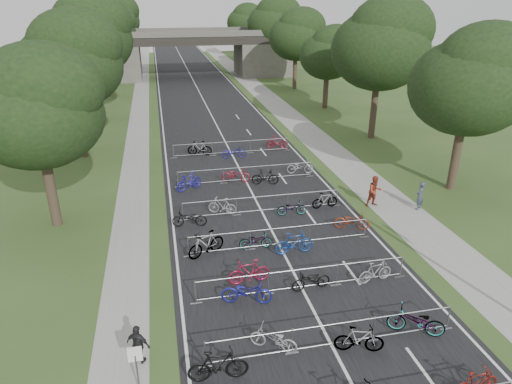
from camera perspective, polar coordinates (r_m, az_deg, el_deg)
road at (r=59.88m, az=-6.88°, el=11.90°), size 11.00×140.00×0.01m
sidewalk_right at (r=61.12m, az=0.77°, el=12.29°), size 3.00×140.00×0.01m
sidewalk_left at (r=59.66m, az=-14.20°, el=11.32°), size 2.00×140.00×0.01m
lane_markings at (r=59.88m, az=-6.88°, el=11.89°), size 0.12×140.00×0.00m
overpass_bridge at (r=74.12m, az=-8.25°, el=16.77°), size 31.00×8.00×7.05m
park_sign at (r=15.58m, az=-14.79°, el=-19.79°), size 0.45×0.06×1.83m
tree_left_0 at (r=25.64m, az=-25.67°, el=9.30°), size 6.72×6.72×10.25m
tree_right_0 at (r=31.02m, az=25.37°, el=12.27°), size 7.17×7.17×10.93m
tree_left_1 at (r=37.14m, az=-22.09°, el=14.88°), size 7.56×7.56×11.53m
tree_right_1 at (r=41.03m, az=15.47°, el=17.21°), size 8.18×8.18×12.47m
tree_left_2 at (r=48.89m, az=-20.14°, el=17.79°), size 8.40×8.40×12.81m
tree_right_2 at (r=52.15m, az=9.12°, el=16.71°), size 6.16×6.16×9.39m
tree_left_3 at (r=60.91m, az=-18.62°, el=17.28°), size 6.72×6.72×10.25m
tree_right_3 at (r=63.36m, az=5.15°, el=18.91°), size 7.17×7.17×10.93m
tree_left_4 at (r=72.77m, az=-17.84°, el=18.83°), size 7.56×7.56×11.53m
tree_right_4 at (r=74.83m, az=2.33°, el=20.40°), size 8.18×8.18×12.47m
tree_left_5 at (r=84.68m, az=-17.27°, el=19.94°), size 8.40×8.40×12.81m
tree_right_5 at (r=86.60m, az=0.22°, el=19.52°), size 6.16×6.16×9.39m
tree_left_6 at (r=96.72m, az=-16.66°, el=19.34°), size 6.72×6.72×10.25m
tree_right_6 at (r=98.28m, az=-1.38°, el=20.54°), size 7.17×7.17×10.93m
barrier_row_1 at (r=17.33m, az=9.66°, el=-17.24°), size 9.70×0.08×1.10m
barrier_row_2 at (r=20.00m, az=5.89°, el=-10.78°), size 9.70×0.08×1.10m
barrier_row_3 at (r=23.10m, az=3.03°, el=-5.64°), size 9.70×0.08×1.10m
barrier_row_4 at (r=26.56m, az=0.80°, el=-1.55°), size 9.70×0.08×1.10m
barrier_row_5 at (r=31.06m, az=-1.27°, el=2.25°), size 9.70×0.08×1.10m
barrier_row_6 at (r=36.64m, az=-3.07°, el=5.55°), size 9.70×0.08×1.10m
bike_3 at (r=17.06m, az=25.79°, el=-20.70°), size 1.67×0.55×0.99m
bike_4 at (r=15.98m, az=-4.76°, el=-20.83°), size 2.05×0.68×1.22m
bike_5 at (r=17.07m, az=2.18°, el=-17.93°), size 1.84×1.44×0.93m
bike_6 at (r=17.35m, az=12.78°, el=-17.53°), size 1.85×0.96×1.07m
bike_7 at (r=18.65m, az=19.37°, el=-15.03°), size 2.20×1.62×1.10m
bike_8 at (r=19.15m, az=-1.18°, el=-12.34°), size 2.24×1.27×1.11m
bike_9 at (r=20.32m, az=-0.85°, el=-9.95°), size 1.94×0.69×1.14m
bike_10 at (r=20.10m, az=6.92°, el=-10.93°), size 1.81×0.76×0.92m
bike_11 at (r=21.10m, az=14.70°, el=-9.64°), size 1.75×0.75×1.02m
bike_12 at (r=22.44m, az=-6.25°, el=-6.47°), size 2.09×1.48×1.24m
bike_13 at (r=22.96m, az=-0.04°, el=-6.09°), size 1.71×0.69×0.88m
bike_14 at (r=22.52m, az=4.79°, el=-6.37°), size 1.99×0.64×1.18m
bike_15 at (r=25.30m, az=11.90°, el=-3.55°), size 2.00×1.30×0.99m
bike_16 at (r=25.27m, az=-8.32°, el=-3.29°), size 1.98×0.93×1.00m
bike_17 at (r=26.52m, az=-4.24°, el=-1.74°), size 1.75×1.15×1.02m
bike_18 at (r=26.41m, az=4.49°, el=-2.00°), size 1.77×0.75×0.91m
bike_19 at (r=27.51m, az=8.61°, el=-1.03°), size 1.68×0.62×0.99m
bike_20 at (r=30.01m, az=-8.39°, el=1.30°), size 1.96×1.44×1.17m
bike_21 at (r=31.06m, az=-2.54°, el=2.17°), size 2.08×1.22×1.03m
bike_22 at (r=30.57m, az=1.15°, el=1.89°), size 1.89×0.87×1.10m
bike_23 at (r=32.69m, az=5.54°, el=3.15°), size 1.98×0.95×1.00m
bike_25 at (r=36.63m, az=-7.06°, el=5.45°), size 2.01×1.04×1.16m
bike_26 at (r=35.77m, az=-2.80°, el=5.01°), size 1.90×0.77×0.98m
bike_27 at (r=38.04m, az=2.69°, el=6.23°), size 1.89×1.08×1.09m
pedestrian_a at (r=28.56m, az=19.81°, el=-0.46°), size 0.76×0.71×1.74m
pedestrian_b at (r=28.19m, az=14.62°, el=0.08°), size 0.98×0.80×1.90m
pedestrian_c at (r=16.90m, az=-14.49°, el=-18.00°), size 0.95×0.79×1.52m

